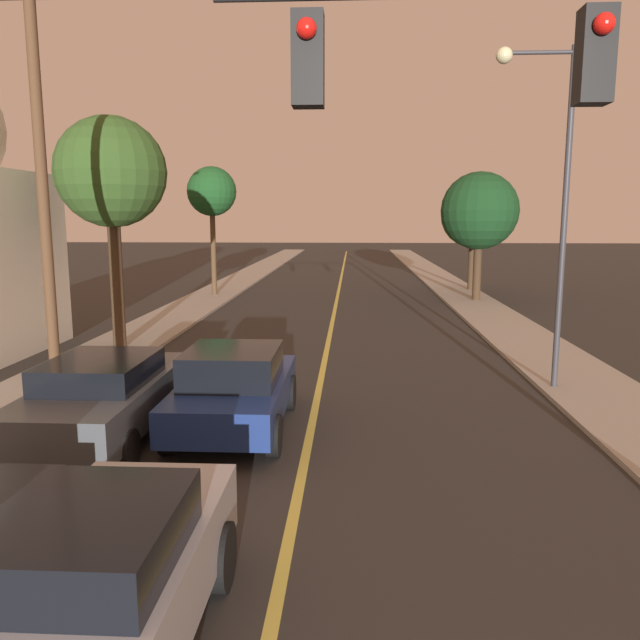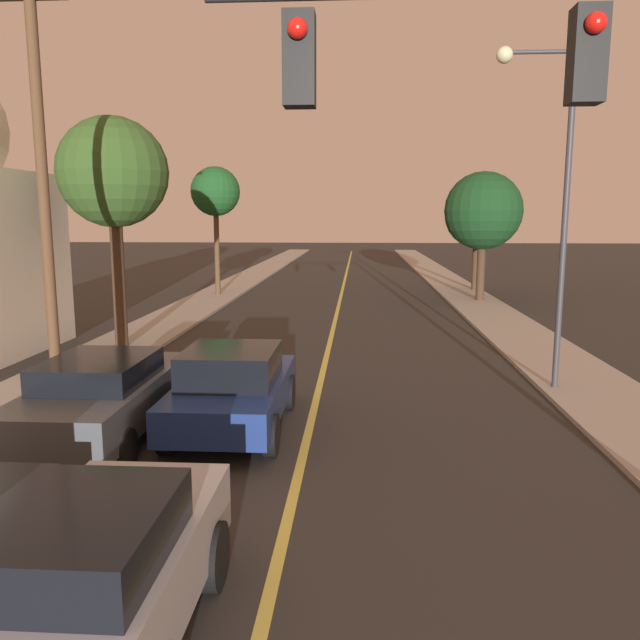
% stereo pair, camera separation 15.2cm
% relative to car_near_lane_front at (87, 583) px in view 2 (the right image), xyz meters
% --- Properties ---
extents(road_surface, '(10.41, 80.00, 0.01)m').
position_rel_car_near_lane_front_xyz_m(road_surface, '(1.46, 32.14, -0.84)').
color(road_surface, '#2D2B28').
rests_on(road_surface, ground).
extents(sidewalk_left, '(2.50, 80.00, 0.12)m').
position_rel_car_near_lane_front_xyz_m(sidewalk_left, '(-5.00, 32.14, -0.79)').
color(sidewalk_left, '#9E998E').
rests_on(sidewalk_left, ground).
extents(sidewalk_right, '(2.50, 80.00, 0.12)m').
position_rel_car_near_lane_front_xyz_m(sidewalk_right, '(7.91, 32.14, -0.79)').
color(sidewalk_right, '#9E998E').
rests_on(sidewalk_right, ground).
extents(car_near_lane_front, '(1.86, 4.10, 1.62)m').
position_rel_car_near_lane_front_xyz_m(car_near_lane_front, '(0.00, 0.00, 0.00)').
color(car_near_lane_front, '#A5A8B2').
rests_on(car_near_lane_front, ground).
extents(car_near_lane_second, '(2.06, 4.30, 1.63)m').
position_rel_car_near_lane_front_xyz_m(car_near_lane_second, '(0.00, 6.47, -0.01)').
color(car_near_lane_second, navy).
rests_on(car_near_lane_second, ground).
extents(car_outer_lane_second, '(2.06, 4.86, 1.56)m').
position_rel_car_near_lane_front_xyz_m(car_outer_lane_second, '(-2.29, 5.91, -0.03)').
color(car_outer_lane_second, '#474C51').
rests_on(car_outer_lane_second, ground).
extents(traffic_signal_mast, '(6.31, 0.42, 6.34)m').
position_rel_car_near_lane_front_xyz_m(traffic_signal_mast, '(5.02, 1.56, 3.88)').
color(traffic_signal_mast, '#333338').
rests_on(traffic_signal_mast, ground).
extents(streetlamp_right, '(1.76, 0.36, 7.63)m').
position_rel_car_near_lane_front_xyz_m(streetlamp_right, '(6.63, 9.59, 4.11)').
color(streetlamp_right, '#333338').
rests_on(streetlamp_right, ground).
extents(utility_pole_left, '(1.60, 0.24, 8.96)m').
position_rel_car_near_lane_front_xyz_m(utility_pole_left, '(-4.35, 8.20, 3.92)').
color(utility_pole_left, '#513823').
rests_on(utility_pole_left, ground).
extents(tree_left_near, '(3.26, 3.26, 6.89)m').
position_rel_car_near_lane_front_xyz_m(tree_left_near, '(-4.93, 13.56, 4.47)').
color(tree_left_near, '#3D2B1C').
rests_on(tree_left_near, ground).
extents(tree_left_far, '(2.48, 2.48, 6.47)m').
position_rel_car_near_lane_front_xyz_m(tree_left_far, '(-4.91, 26.81, 4.45)').
color(tree_left_far, '#4C3823').
rests_on(tree_left_far, ground).
extents(tree_right_near, '(3.66, 3.66, 6.07)m').
position_rel_car_near_lane_front_xyz_m(tree_right_near, '(8.22, 25.33, 3.49)').
color(tree_right_near, '#3D2B1C').
rests_on(tree_right_near, ground).
extents(tree_right_far, '(3.48, 3.48, 5.79)m').
position_rel_car_near_lane_front_xyz_m(tree_right_far, '(8.74, 29.70, 3.30)').
color(tree_right_far, '#3D2B1C').
rests_on(tree_right_far, ground).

